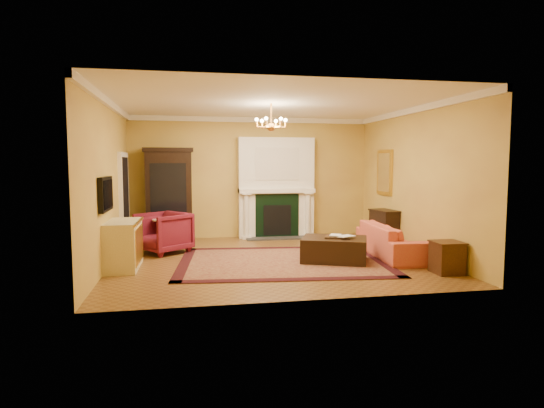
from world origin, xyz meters
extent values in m
cube|color=brown|center=(0.00, 0.00, -0.01)|extent=(6.00, 5.50, 0.02)
cube|color=white|center=(0.00, 0.00, 3.01)|extent=(6.00, 5.50, 0.02)
cube|color=gold|center=(0.00, 2.76, 1.50)|extent=(6.00, 0.02, 3.00)
cube|color=gold|center=(0.00, -2.76, 1.50)|extent=(6.00, 0.02, 3.00)
cube|color=gold|center=(-3.01, 0.00, 1.50)|extent=(0.02, 5.50, 3.00)
cube|color=gold|center=(3.01, 0.00, 1.50)|extent=(0.02, 5.50, 3.00)
cube|color=white|center=(0.60, 2.59, 1.25)|extent=(1.90, 0.32, 2.50)
cube|color=silver|center=(0.60, 2.42, 1.85)|extent=(1.10, 0.01, 0.80)
cube|color=black|center=(0.60, 2.42, 0.55)|extent=(1.10, 0.02, 1.10)
cube|color=black|center=(0.60, 2.42, 0.45)|extent=(0.70, 0.02, 0.75)
cube|color=#333333|center=(0.60, 2.30, 0.02)|extent=(1.60, 0.50, 0.04)
cube|color=white|center=(0.60, 2.53, 1.18)|extent=(1.90, 0.44, 0.10)
cylinder|color=white|center=(-0.18, 2.41, 0.59)|extent=(0.14, 0.14, 1.18)
cylinder|color=white|center=(1.38, 2.41, 0.59)|extent=(0.14, 0.14, 1.18)
cube|color=white|center=(0.00, 2.71, 2.94)|extent=(6.00, 0.08, 0.12)
cube|color=white|center=(-2.96, 0.00, 2.94)|extent=(0.08, 5.50, 0.12)
cube|color=white|center=(2.96, 0.00, 2.94)|extent=(0.08, 5.50, 0.12)
cube|color=white|center=(-2.96, 1.70, 1.05)|extent=(0.08, 1.05, 2.10)
cube|color=black|center=(-2.92, 1.70, 1.02)|extent=(0.02, 0.85, 1.95)
cube|color=black|center=(-2.95, -0.60, 1.35)|extent=(0.08, 0.95, 0.58)
cube|color=black|center=(-2.90, -0.60, 1.35)|extent=(0.01, 0.85, 0.48)
cube|color=gold|center=(2.97, 1.40, 1.65)|extent=(0.05, 0.76, 1.05)
cube|color=white|center=(2.94, 1.40, 1.65)|extent=(0.01, 0.62, 0.90)
cylinder|color=gold|center=(0.00, 0.00, 2.80)|extent=(0.03, 0.03, 0.40)
sphere|color=gold|center=(0.00, 0.00, 2.55)|extent=(0.16, 0.16, 0.16)
sphere|color=#FFE5B2|center=(0.28, 0.00, 2.69)|extent=(0.07, 0.07, 0.07)
sphere|color=#FFE5B2|center=(0.14, 0.24, 2.69)|extent=(0.07, 0.07, 0.07)
sphere|color=#FFE5B2|center=(-0.14, 0.24, 2.69)|extent=(0.07, 0.07, 0.07)
sphere|color=#FFE5B2|center=(-0.28, 0.00, 2.69)|extent=(0.07, 0.07, 0.07)
sphere|color=#FFE5B2|center=(-0.14, -0.24, 2.69)|extent=(0.07, 0.07, 0.07)
sphere|color=#FFE5B2|center=(0.14, -0.24, 2.69)|extent=(0.07, 0.07, 0.07)
cube|color=#4D1011|center=(0.16, -0.32, 0.01)|extent=(4.15, 3.28, 0.02)
cube|color=black|center=(-2.03, 2.49, 1.07)|extent=(1.08, 0.52, 2.13)
imported|color=maroon|center=(-2.10, 0.99, 0.47)|extent=(1.23, 1.24, 0.93)
cylinder|color=black|center=(-2.15, 1.24, 0.02)|extent=(0.27, 0.27, 0.04)
cylinder|color=black|center=(-2.15, 1.24, 0.34)|extent=(0.06, 0.06, 0.61)
cylinder|color=silver|center=(-2.15, 1.24, 0.67)|extent=(0.38, 0.38, 0.03)
cube|color=beige|center=(-2.73, -0.31, 0.42)|extent=(0.56, 1.15, 0.85)
imported|color=#C9663F|center=(2.46, -0.20, 0.43)|extent=(0.81, 2.26, 0.87)
cube|color=#3D2310|center=(2.72, -1.71, 0.26)|extent=(0.46, 0.46, 0.52)
cube|color=black|center=(2.78, 0.92, 0.39)|extent=(0.49, 0.75, 0.78)
cube|color=black|center=(1.13, -0.47, 0.24)|extent=(1.43, 1.25, 0.45)
cube|color=black|center=(1.19, -0.52, 0.48)|extent=(0.57, 0.51, 0.03)
imported|color=gray|center=(1.06, -0.43, 0.63)|extent=(0.19, 0.12, 0.27)
imported|color=gray|center=(1.26, -0.52, 0.65)|extent=(0.11, 0.22, 0.31)
cylinder|color=gray|center=(-0.06, 2.53, 1.27)|extent=(0.10, 0.10, 0.08)
cone|color=black|center=(-0.06, 2.53, 1.47)|extent=(0.15, 0.15, 0.31)
cylinder|color=gray|center=(1.26, 2.53, 1.27)|extent=(0.11, 0.11, 0.09)
cone|color=black|center=(1.26, 2.53, 1.49)|extent=(0.16, 0.16, 0.34)
camera|label=1|loc=(-1.58, -8.61, 1.87)|focal=30.00mm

